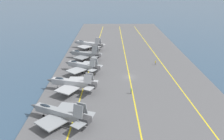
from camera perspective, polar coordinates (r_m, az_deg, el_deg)
ground_plane at (r=84.23m, az=4.20°, el=-1.91°), size 2000.00×2000.00×0.00m
carrier_deck at (r=84.15m, az=4.20°, el=-1.78°), size 216.21×54.63×0.40m
deck_stripe_foul_line at (r=86.58m, az=14.17°, el=-1.58°), size 194.44×8.51×0.01m
deck_stripe_centerline at (r=84.07m, az=4.21°, el=-1.66°), size 194.59×0.36×0.01m
deck_stripe_edge_line at (r=84.21m, az=-6.04°, el=-1.68°), size 194.51×6.43×0.01m
parked_jet_nearest at (r=58.76m, az=-12.45°, el=-10.04°), size 13.10×17.16×6.28m
parked_jet_second at (r=73.33m, az=-9.69°, el=-3.07°), size 13.20×16.53×6.28m
parked_jet_third at (r=87.84m, az=-7.20°, el=1.04°), size 13.91×14.99×6.10m
parked_jet_fourth at (r=102.45m, az=-6.58°, el=3.85°), size 11.92×15.19×6.52m
parked_jet_fifth at (r=117.63m, az=-5.71°, el=6.25°), size 13.19×16.49×6.20m
crew_yellow_vest at (r=96.99m, az=10.40°, el=1.80°), size 0.39×0.45×1.82m
crew_green_vest at (r=71.65m, az=4.63°, el=-4.99°), size 0.42×0.32×1.75m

